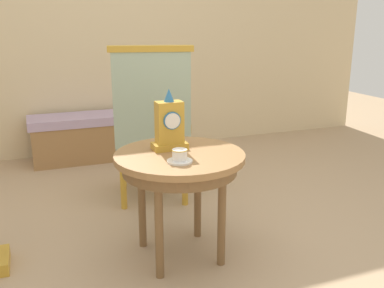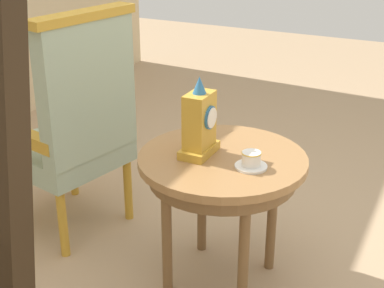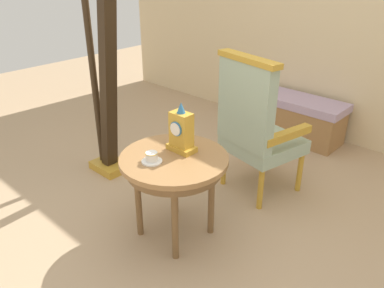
{
  "view_description": "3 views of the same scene",
  "coord_description": "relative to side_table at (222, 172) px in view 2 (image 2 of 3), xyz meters",
  "views": [
    {
      "loc": [
        -0.77,
        -2.13,
        1.29
      ],
      "look_at": [
        0.05,
        0.02,
        0.63
      ],
      "focal_mm": 40.16,
      "sensor_mm": 36.0,
      "label": 1
    },
    {
      "loc": [
        -2.01,
        -0.88,
        1.59
      ],
      "look_at": [
        -0.11,
        0.06,
        0.67
      ],
      "focal_mm": 53.13,
      "sensor_mm": 36.0,
      "label": 2
    },
    {
      "loc": [
        1.53,
        -1.58,
        1.78
      ],
      "look_at": [
        -0.02,
        0.1,
        0.65
      ],
      "focal_mm": 36.46,
      "sensor_mm": 36.0,
      "label": 3
    }
  ],
  "objects": [
    {
      "name": "teacup_left",
      "position": [
        -0.05,
        -0.14,
        0.1
      ],
      "size": [
        0.13,
        0.13,
        0.07
      ],
      "color": "white",
      "rests_on": "side_table"
    },
    {
      "name": "side_table",
      "position": [
        0.0,
        0.0,
        0.0
      ],
      "size": [
        0.71,
        0.71,
        0.61
      ],
      "color": "#9E7042",
      "rests_on": "ground"
    },
    {
      "name": "ground_plane",
      "position": [
        0.05,
        0.05,
        -0.54
      ],
      "size": [
        10.0,
        10.0,
        0.0
      ],
      "primitive_type": "plane",
      "color": "tan"
    },
    {
      "name": "armchair",
      "position": [
        0.07,
        0.81,
        0.06
      ],
      "size": [
        0.64,
        0.63,
        1.14
      ],
      "color": "#9EB299",
      "rests_on": "ground"
    },
    {
      "name": "mantel_clock",
      "position": [
        -0.02,
        0.09,
        0.21
      ],
      "size": [
        0.19,
        0.11,
        0.34
      ],
      "color": "gold",
      "rests_on": "side_table"
    }
  ]
}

